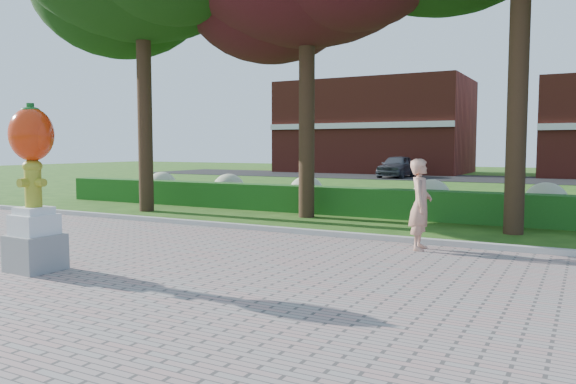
% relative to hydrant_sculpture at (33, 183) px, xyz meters
% --- Properties ---
extents(ground, '(100.00, 100.00, 0.00)m').
position_rel_hydrant_sculpture_xyz_m(ground, '(2.60, 2.30, -1.42)').
color(ground, '#224A12').
rests_on(ground, ground).
extents(walkway, '(40.00, 14.00, 0.04)m').
position_rel_hydrant_sculpture_xyz_m(walkway, '(2.60, -1.70, -1.40)').
color(walkway, gray).
rests_on(walkway, ground).
extents(curb, '(40.00, 0.18, 0.15)m').
position_rel_hydrant_sculpture_xyz_m(curb, '(2.60, 5.30, -1.34)').
color(curb, '#ADADA5').
rests_on(curb, ground).
extents(lawn_hedge, '(24.00, 0.70, 0.80)m').
position_rel_hydrant_sculpture_xyz_m(lawn_hedge, '(2.60, 9.30, -1.02)').
color(lawn_hedge, '#194B15').
rests_on(lawn_hedge, ground).
extents(hydrangea_row, '(20.10, 1.10, 0.99)m').
position_rel_hydrant_sculpture_xyz_m(hydrangea_row, '(3.17, 10.30, -0.87)').
color(hydrangea_row, '#BDC193').
rests_on(hydrangea_row, ground).
extents(street, '(50.00, 8.00, 0.02)m').
position_rel_hydrant_sculpture_xyz_m(street, '(2.60, 30.30, -1.41)').
color(street, black).
rests_on(street, ground).
extents(building_left, '(14.00, 8.00, 7.00)m').
position_rel_hydrant_sculpture_xyz_m(building_left, '(-7.40, 36.30, 2.08)').
color(building_left, maroon).
rests_on(building_left, ground).
extents(hydrant_sculpture, '(0.76, 0.74, 2.60)m').
position_rel_hydrant_sculpture_xyz_m(hydrant_sculpture, '(0.00, 0.00, 0.00)').
color(hydrant_sculpture, gray).
rests_on(hydrant_sculpture, walkway).
extents(woman, '(0.49, 0.67, 1.71)m').
position_rel_hydrant_sculpture_xyz_m(woman, '(4.82, 4.62, -0.52)').
color(woman, tan).
rests_on(woman, walkway).
extents(parked_car, '(1.70, 4.20, 1.43)m').
position_rel_hydrant_sculpture_xyz_m(parked_car, '(-3.38, 29.31, -0.68)').
color(parked_car, '#42434A').
rests_on(parked_car, street).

